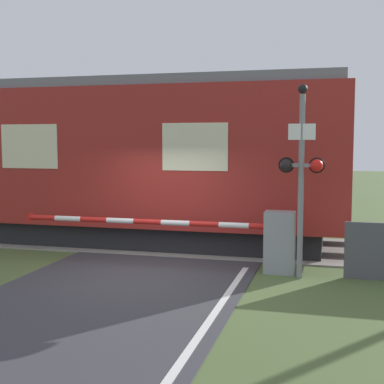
% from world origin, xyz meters
% --- Properties ---
extents(ground_plane, '(80.00, 80.00, 0.00)m').
position_xyz_m(ground_plane, '(0.00, 0.00, 0.00)').
color(ground_plane, '#4C6033').
extents(track_bed, '(36.00, 3.20, 0.13)m').
position_xyz_m(track_bed, '(0.00, 3.19, 0.02)').
color(track_bed, gray).
rests_on(track_bed, ground_plane).
extents(train, '(15.03, 2.91, 4.16)m').
position_xyz_m(train, '(-3.50, 3.19, 2.13)').
color(train, black).
rests_on(train, ground_plane).
extents(crossing_barrier, '(5.98, 0.44, 1.24)m').
position_xyz_m(crossing_barrier, '(2.14, 0.84, 0.68)').
color(crossing_barrier, gray).
rests_on(crossing_barrier, ground_plane).
extents(signal_post, '(0.87, 0.26, 3.70)m').
position_xyz_m(signal_post, '(3.03, 0.54, 2.10)').
color(signal_post, gray).
rests_on(signal_post, ground_plane).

